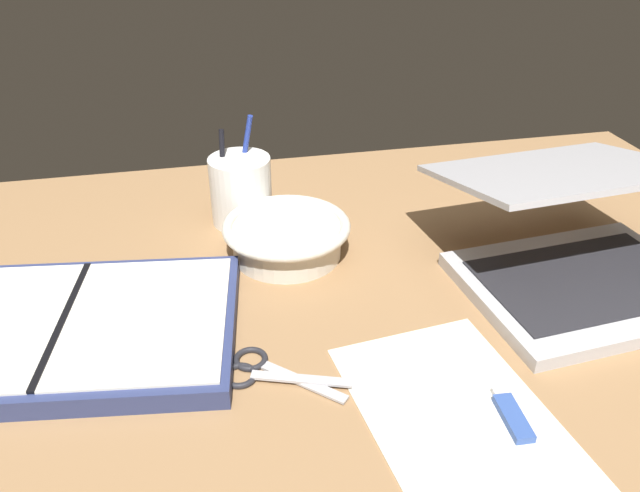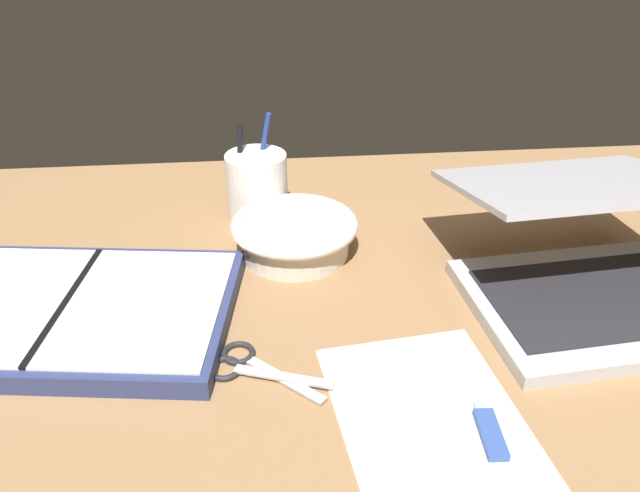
# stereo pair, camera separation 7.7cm
# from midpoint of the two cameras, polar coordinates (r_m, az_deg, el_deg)

# --- Properties ---
(desk_top) EXTENTS (1.40, 1.00, 0.02)m
(desk_top) POSITION_cam_midpoint_polar(r_m,az_deg,el_deg) (0.78, -0.63, -6.99)
(desk_top) COLOR #936D47
(desk_top) RESTS_ON ground
(laptop) EXTENTS (0.33, 0.35, 0.16)m
(laptop) POSITION_cam_midpoint_polar(r_m,az_deg,el_deg) (0.86, 20.02, 0.02)
(laptop) COLOR #B7B7BC
(laptop) RESTS_ON desk_top
(bowl) EXTENTS (0.18, 0.18, 0.05)m
(bowl) POSITION_cam_midpoint_polar(r_m,az_deg,el_deg) (0.88, -5.59, 0.82)
(bowl) COLOR silver
(bowl) RESTS_ON desk_top
(pen_cup) EXTENTS (0.09, 0.09, 0.16)m
(pen_cup) POSITION_cam_midpoint_polar(r_m,az_deg,el_deg) (0.97, -9.54, 5.02)
(pen_cup) COLOR white
(pen_cup) RESTS_ON desk_top
(planner) EXTENTS (0.42, 0.31, 0.03)m
(planner) POSITION_cam_midpoint_polar(r_m,az_deg,el_deg) (0.80, -24.87, -7.00)
(planner) COLOR navy
(planner) RESTS_ON desk_top
(scissors) EXTENTS (0.14, 0.11, 0.01)m
(scissors) POSITION_cam_midpoint_polar(r_m,az_deg,el_deg) (0.70, -8.73, -11.33)
(scissors) COLOR #B7B7BC
(scissors) RESTS_ON desk_top
(paper_sheet_front) EXTENTS (0.21, 0.28, 0.00)m
(paper_sheet_front) POSITION_cam_midpoint_polar(r_m,az_deg,el_deg) (0.66, 8.91, -14.98)
(paper_sheet_front) COLOR silver
(paper_sheet_front) RESTS_ON desk_top
(usb_drive) EXTENTS (0.02, 0.07, 0.01)m
(usb_drive) POSITION_cam_midpoint_polar(r_m,az_deg,el_deg) (0.66, 13.88, -15.06)
(usb_drive) COLOR #33519E
(usb_drive) RESTS_ON desk_top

